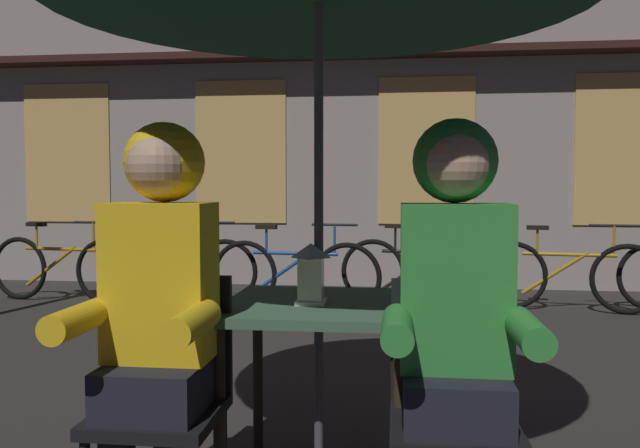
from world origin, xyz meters
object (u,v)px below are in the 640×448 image
Objects in this scene: bicycle_second at (176,269)px; bicycle_third at (295,274)px; person_right_hooded at (456,295)px; bicycle_nearest at (61,268)px; bicycle_fifth at (568,275)px; chair_right at (453,402)px; person_left_hooded at (158,289)px; bicycle_fourth at (423,272)px; lantern at (311,272)px; cafe_table at (319,327)px; chair_left at (166,391)px.

bicycle_second is 1.26m from bicycle_third.
person_right_hooded is at bearing -60.29° from bicycle_second.
person_right_hooded is 0.84× the size of bicycle_third.
person_right_hooded is at bearing -49.05° from bicycle_nearest.
bicycle_second is 3.84m from bicycle_fifth.
bicycle_third is (1.25, -0.18, 0.00)m from bicycle_second.
chair_right is 4.80m from bicycle_second.
person_left_hooded reaches higher than bicycle_fifth.
chair_right is 4.24m from bicycle_fourth.
person_left_hooded reaches higher than bicycle_nearest.
lantern is 4.92m from bicycle_nearest.
bicycle_fifth is (2.40, 4.22, -0.50)m from person_left_hooded.
bicycle_second is at bearing 108.90° from person_left_hooded.
chair_right is 0.62× the size of person_right_hooded.
bicycle_second is at bearing 116.93° from cafe_table.
bicycle_second is (-1.44, 4.21, -0.50)m from person_left_hooded.
bicycle_fourth is (0.57, 3.87, -0.29)m from cafe_table.
lantern is 0.14× the size of bicycle_fourth.
bicycle_fifth is at bearing 71.00° from chair_right.
cafe_table is 0.44× the size of bicycle_nearest.
chair_left is 0.62× the size of person_right_hooded.
bicycle_third is at bearing 106.17° from chair_right.
lantern is at bearing -63.69° from bicycle_second.
bicycle_third is 1.01× the size of bicycle_fifth.
bicycle_fourth is (1.05, 4.29, -0.50)m from person_left_hooded.
bicycle_fifth is (1.35, -0.07, 0.00)m from bicycle_fourth.
bicycle_fifth is at bearing 0.77° from bicycle_nearest.
bicycle_nearest is (-3.13, 3.73, -0.29)m from cafe_table.
person_right_hooded is at bearing 0.00° from person_left_hooded.
bicycle_third is at bearing -167.76° from bicycle_fourth.
bicycle_nearest is at bearing -179.23° from bicycle_fifth.
bicycle_second and bicycle_fifth have the same top height.
chair_left is 0.36m from person_left_hooded.
person_right_hooded reaches higher than lantern.
chair_left is 1.03m from person_right_hooded.
bicycle_second is at bearing -179.73° from bicycle_fifth.
lantern is 0.27× the size of chair_left.
bicycle_fourth is (0.09, 4.23, -0.14)m from chair_right.
bicycle_second and bicycle_third have the same top height.
bicycle_fifth is at bearing 63.32° from lantern.
bicycle_third is 1.01× the size of bicycle_fourth.
chair_left is (-0.48, -0.37, -0.15)m from cafe_table.
bicycle_third is (-0.19, 3.97, -0.14)m from chair_left.
person_left_hooded reaches higher than bicycle_fourth.
bicycle_third and bicycle_fifth have the same top height.
chair_right is 5.46m from bicycle_nearest.
cafe_table is 0.53× the size of person_right_hooded.
lantern is at bearing 34.22° from chair_left.
chair_right is 0.52× the size of bicycle_fifth.
person_right_hooded reaches higher than chair_right.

